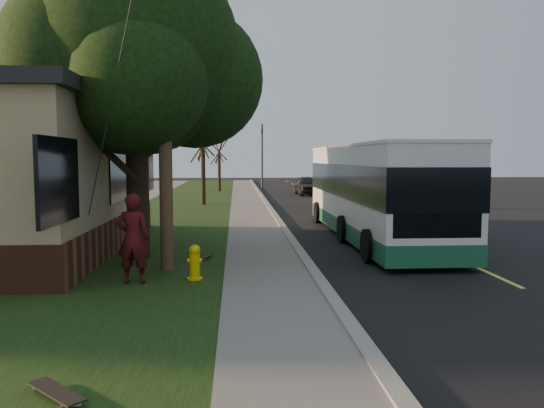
{
  "coord_description": "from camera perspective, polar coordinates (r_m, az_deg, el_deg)",
  "views": [
    {
      "loc": [
        -1.73,
        -11.04,
        2.61
      ],
      "look_at": [
        -0.86,
        1.75,
        1.5
      ],
      "focal_mm": 35.0,
      "sensor_mm": 36.0,
      "label": 1
    }
  ],
  "objects": [
    {
      "name": "curb",
      "position": [
        21.26,
        0.79,
        -1.94
      ],
      "size": [
        0.25,
        80.0,
        0.12
      ],
      "primitive_type": "cube",
      "color": "gray",
      "rests_on": "ground"
    },
    {
      "name": "sidewalk",
      "position": [
        21.2,
        -1.91,
        -2.01
      ],
      "size": [
        2.0,
        80.0,
        0.08
      ],
      "primitive_type": "cube",
      "color": "slate",
      "rests_on": "ground"
    },
    {
      "name": "bare_tree_near",
      "position": [
        29.09,
        -7.42,
        4.01
      ],
      "size": [
        1.38,
        1.21,
        4.31
      ],
      "color": "black",
      "rests_on": "grass_verge"
    },
    {
      "name": "bare_tree_far",
      "position": [
        41.06,
        -5.7,
        4.08
      ],
      "size": [
        1.38,
        1.21,
        4.03
      ],
      "color": "black",
      "rests_on": "grass_verge"
    },
    {
      "name": "skateboard_main",
      "position": [
        13.62,
        -7.12,
        -5.61
      ],
      "size": [
        0.34,
        0.77,
        0.07
      ],
      "color": "black",
      "rests_on": "grass_verge"
    },
    {
      "name": "dumpster",
      "position": [
        19.64,
        -23.8,
        -1.07
      ],
      "size": [
        1.56,
        1.28,
        1.3
      ],
      "color": "#13321E",
      "rests_on": "building_lot"
    },
    {
      "name": "leafy_tree",
      "position": [
        14.13,
        -14.3,
        15.22
      ],
      "size": [
        6.3,
        6.0,
        7.8
      ],
      "color": "black",
      "rests_on": "grass_verge"
    },
    {
      "name": "ground",
      "position": [
        11.47,
        4.92,
        -8.22
      ],
      "size": [
        120.0,
        120.0,
        0.0
      ],
      "primitive_type": "plane",
      "color": "black",
      "rests_on": "ground"
    },
    {
      "name": "road",
      "position": [
        21.96,
        11.25,
        -1.96
      ],
      "size": [
        8.0,
        80.0,
        0.01
      ],
      "primitive_type": "cube",
      "color": "black",
      "rests_on": "ground"
    },
    {
      "name": "transit_bus",
      "position": [
        17.53,
        10.84,
        1.61
      ],
      "size": [
        2.58,
        11.18,
        3.03
      ],
      "color": "silver",
      "rests_on": "ground"
    },
    {
      "name": "skateboarder",
      "position": [
        11.1,
        -14.7,
        -3.6
      ],
      "size": [
        0.7,
        0.48,
        1.84
      ],
      "primitive_type": "imported",
      "rotation": [
        0.0,
        0.0,
        3.08
      ],
      "color": "#470E10",
      "rests_on": "grass_verge"
    },
    {
      "name": "grass_verge",
      "position": [
        21.37,
        -11.33,
        -2.07
      ],
      "size": [
        5.0,
        80.0,
        0.07
      ],
      "primitive_type": "cube",
      "color": "black",
      "rests_on": "ground"
    },
    {
      "name": "fire_hydrant",
      "position": [
        11.28,
        -8.31,
        -6.23
      ],
      "size": [
        0.32,
        0.32,
        0.74
      ],
      "color": "yellow",
      "rests_on": "grass_verge"
    },
    {
      "name": "distant_car",
      "position": [
        37.74,
        3.88,
        2.02
      ],
      "size": [
        1.74,
        4.08,
        1.37
      ],
      "primitive_type": "imported",
      "rotation": [
        0.0,
        0.0,
        0.03
      ],
      "color": "black",
      "rests_on": "ground"
    },
    {
      "name": "skateboard_spare",
      "position": [
        6.4,
        -22.2,
        -18.23
      ],
      "size": [
        0.78,
        0.77,
        0.08
      ],
      "color": "black",
      "rests_on": "grass_verge"
    },
    {
      "name": "utility_pole",
      "position": [
        12.3,
        -11.58,
        14.31
      ],
      "size": [
        2.86,
        3.21,
        9.07
      ],
      "color": "#473321",
      "rests_on": "ground"
    },
    {
      "name": "traffic_signal",
      "position": [
        45.09,
        -1.08,
        5.66
      ],
      "size": [
        0.18,
        0.22,
        5.5
      ],
      "color": "#2D2D30",
      "rests_on": "ground"
    }
  ]
}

